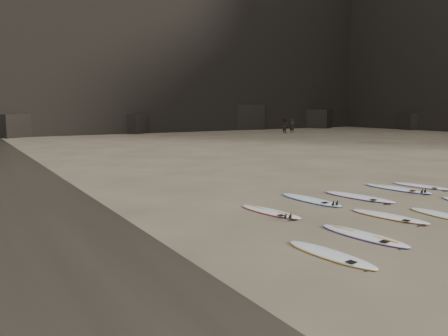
# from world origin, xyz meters

# --- Properties ---
(ground) EXTENTS (240.00, 240.00, 0.00)m
(ground) POSITION_xyz_m (0.00, 0.00, 0.00)
(ground) COLOR #897559
(ground) RESTS_ON ground
(surfboard_0) EXTENTS (0.81, 2.40, 0.08)m
(surfboard_0) POSITION_xyz_m (-4.23, -1.09, 0.04)
(surfboard_0) COLOR white
(surfboard_0) RESTS_ON ground
(surfboard_1) EXTENTS (0.88, 2.56, 0.09)m
(surfboard_1) POSITION_xyz_m (-2.50, -0.50, 0.05)
(surfboard_1) COLOR white
(surfboard_1) RESTS_ON ground
(surfboard_2) EXTENTS (1.02, 2.48, 0.09)m
(surfboard_2) POSITION_xyz_m (-0.31, 0.44, 0.04)
(surfboard_2) COLOR white
(surfboard_2) RESTS_ON ground
(surfboard_3) EXTENTS (0.60, 2.38, 0.09)m
(surfboard_3) POSITION_xyz_m (1.19, -0.40, 0.04)
(surfboard_3) COLOR white
(surfboard_3) RESTS_ON ground
(surfboard_5) EXTENTS (0.98, 2.45, 0.09)m
(surfboard_5) POSITION_xyz_m (-2.94, 2.73, 0.04)
(surfboard_5) COLOR white
(surfboard_5) RESTS_ON ground
(surfboard_6) EXTENTS (0.84, 2.73, 0.10)m
(surfboard_6) POSITION_xyz_m (-0.69, 3.37, 0.05)
(surfboard_6) COLOR white
(surfboard_6) RESTS_ON ground
(surfboard_7) EXTENTS (1.17, 2.83, 0.10)m
(surfboard_7) POSITION_xyz_m (1.12, 2.84, 0.05)
(surfboard_7) COLOR white
(surfboard_7) RESTS_ON ground
(surfboard_8) EXTENTS (1.05, 2.86, 0.10)m
(surfboard_8) POSITION_xyz_m (3.67, 3.16, 0.05)
(surfboard_8) COLOR white
(surfboard_8) RESTS_ON ground
(surfboard_9) EXTENTS (1.01, 2.46, 0.09)m
(surfboard_9) POSITION_xyz_m (5.00, 3.00, 0.04)
(surfboard_9) COLOR white
(surfboard_9) RESTS_ON ground
(person_a) EXTENTS (0.64, 0.77, 1.81)m
(person_a) POSITION_xyz_m (25.05, 34.62, 0.91)
(person_a) COLOR black
(person_a) RESTS_ON ground
(person_b) EXTENTS (0.74, 0.93, 1.85)m
(person_b) POSITION_xyz_m (24.13, 34.91, 0.93)
(person_b) COLOR black
(person_b) RESTS_ON ground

